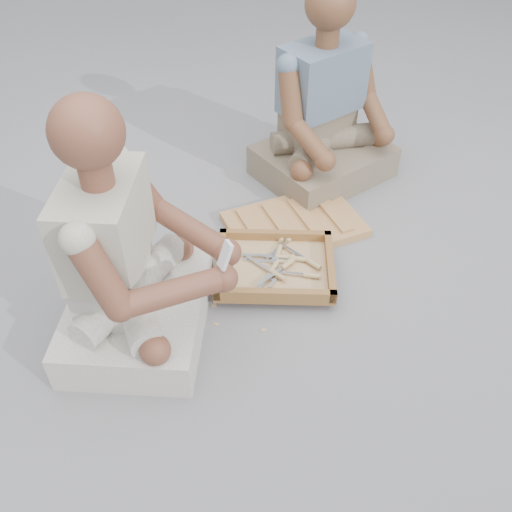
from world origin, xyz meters
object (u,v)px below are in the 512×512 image
object	(u,v)px
craftsman	(127,265)
carved_panel	(294,224)
tool_tray	(275,267)
companion	(325,118)

from	to	relation	value
craftsman	carved_panel	bearing A→B (deg)	137.81
tool_tray	companion	xyz separation A→B (m)	(0.50, 0.71, 0.27)
companion	tool_tray	bearing A→B (deg)	35.48
tool_tray	companion	size ratio (longest dim) A/B	0.61
tool_tray	craftsman	world-z (taller)	craftsman
carved_panel	tool_tray	size ratio (longest dim) A/B	1.02
carved_panel	tool_tray	world-z (taller)	tool_tray
carved_panel	companion	xyz separation A→B (m)	(0.30, 0.41, 0.31)
companion	craftsman	bearing A→B (deg)	17.02
carved_panel	companion	size ratio (longest dim) A/B	0.62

